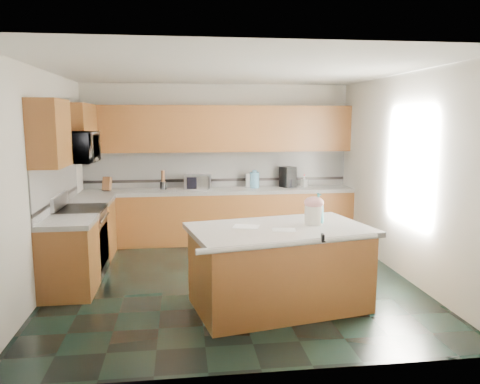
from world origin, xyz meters
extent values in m
plane|color=black|center=(0.00, 0.00, 0.00)|extent=(4.60, 4.60, 0.00)
plane|color=white|center=(0.00, 0.00, 2.70)|extent=(4.60, 4.60, 0.00)
cube|color=silver|center=(0.00, 2.32, 1.35)|extent=(4.60, 0.04, 2.70)
cube|color=silver|center=(0.00, -2.32, 1.35)|extent=(4.60, 0.04, 2.70)
cube|color=silver|center=(-2.32, 0.00, 1.35)|extent=(0.04, 4.60, 2.70)
cube|color=silver|center=(2.32, 0.00, 1.35)|extent=(0.04, 4.60, 2.70)
cube|color=#583616|center=(0.00, 2.00, 0.43)|extent=(4.60, 0.60, 0.86)
cube|color=white|center=(0.00, 2.00, 0.89)|extent=(4.60, 0.64, 0.06)
cube|color=#583616|center=(0.00, 2.13, 1.94)|extent=(4.60, 0.33, 0.78)
cube|color=silver|center=(0.00, 2.29, 1.24)|extent=(4.60, 0.02, 0.63)
cube|color=black|center=(0.00, 2.28, 1.04)|extent=(4.60, 0.01, 0.05)
cube|color=#583616|center=(-2.00, 1.29, 0.43)|extent=(0.60, 0.82, 0.86)
cube|color=white|center=(-2.00, 1.29, 0.89)|extent=(0.64, 0.82, 0.06)
cube|color=#583616|center=(-2.00, -0.24, 0.43)|extent=(0.60, 0.72, 0.86)
cube|color=white|center=(-2.00, -0.24, 0.89)|extent=(0.64, 0.72, 0.06)
cube|color=silver|center=(-2.29, 0.55, 1.24)|extent=(0.02, 2.30, 0.63)
cube|color=black|center=(-2.28, 0.55, 1.04)|extent=(0.01, 2.30, 0.05)
cube|color=#583616|center=(-2.13, 1.42, 1.94)|extent=(0.33, 1.09, 0.78)
cube|color=#583616|center=(-2.13, -0.24, 1.94)|extent=(0.33, 0.72, 0.78)
cube|color=#B7B7BC|center=(-2.00, 0.50, 0.44)|extent=(0.60, 0.76, 0.88)
cube|color=black|center=(-1.71, 0.50, 0.40)|extent=(0.02, 0.68, 0.55)
cube|color=black|center=(-2.00, 0.50, 0.90)|extent=(0.62, 0.78, 0.04)
cylinder|color=#B7B7BC|center=(-1.68, 0.50, 0.78)|extent=(0.02, 0.66, 0.02)
cube|color=#B7B7BC|center=(-2.26, 0.50, 1.02)|extent=(0.06, 0.76, 0.18)
imported|color=#B7B7BC|center=(-2.00, 0.50, 1.73)|extent=(0.50, 0.73, 0.41)
cube|color=#583616|center=(0.43, -0.93, 0.43)|extent=(2.02, 1.40, 0.86)
cube|color=white|center=(0.43, -0.93, 0.89)|extent=(2.13, 1.52, 0.06)
cylinder|color=white|center=(0.43, -1.51, 0.89)|extent=(1.92, 0.44, 0.06)
cylinder|color=white|center=(0.84, -0.83, 1.03)|extent=(0.22, 0.22, 0.21)
ellipsoid|color=#CF8687|center=(0.84, -0.83, 1.17)|extent=(0.22, 0.22, 0.14)
cylinder|color=tan|center=(0.84, -0.83, 1.22)|extent=(0.07, 0.03, 0.03)
sphere|color=tan|center=(0.81, -0.83, 1.22)|extent=(0.04, 0.04, 0.04)
sphere|color=tan|center=(0.88, -0.83, 1.22)|extent=(0.04, 0.04, 0.04)
imported|color=teal|center=(0.89, -0.85, 1.10)|extent=(0.15, 0.15, 0.35)
cube|color=white|center=(0.44, -1.07, 0.92)|extent=(0.28, 0.23, 0.00)
cube|color=white|center=(0.07, -0.86, 0.92)|extent=(0.34, 0.29, 0.00)
cube|color=black|center=(0.75, -1.49, 0.93)|extent=(0.04, 0.09, 0.08)
cylinder|color=black|center=(0.75, -1.54, 0.91)|extent=(0.01, 0.06, 0.01)
cube|color=#472814|center=(-1.87, 2.05, 1.03)|extent=(0.16, 0.19, 0.25)
cylinder|color=black|center=(-0.95, 2.08, 0.99)|extent=(0.10, 0.10, 0.13)
cylinder|color=#472814|center=(-0.95, 2.08, 1.15)|extent=(0.06, 0.06, 0.19)
cube|color=#B7B7BC|center=(-0.36, 2.05, 1.04)|extent=(0.47, 0.37, 0.24)
cube|color=black|center=(-0.36, 1.92, 1.04)|extent=(0.38, 0.01, 0.20)
cylinder|color=white|center=(0.53, 2.10, 1.04)|extent=(0.11, 0.11, 0.24)
cylinder|color=#B7B7BC|center=(0.53, 2.10, 0.93)|extent=(0.16, 0.16, 0.01)
cylinder|color=#62A8D4|center=(0.62, 2.06, 1.06)|extent=(0.16, 0.16, 0.27)
cylinder|color=#62A8D4|center=(0.62, 2.06, 1.21)|extent=(0.08, 0.08, 0.04)
cube|color=black|center=(1.22, 2.08, 1.10)|extent=(0.29, 0.30, 0.36)
cylinder|color=black|center=(1.22, 2.03, 0.99)|extent=(0.15, 0.15, 0.15)
imported|color=white|center=(1.50, 2.05, 1.02)|extent=(0.12, 0.12, 0.20)
cylinder|color=red|center=(1.50, 2.05, 1.13)|extent=(0.02, 0.02, 0.03)
cube|color=white|center=(2.29, -0.20, 1.50)|extent=(0.02, 1.40, 1.10)
camera|label=1|loc=(-0.64, -5.88, 2.10)|focal=35.00mm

